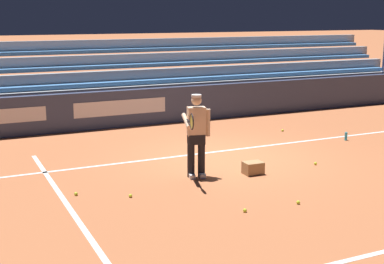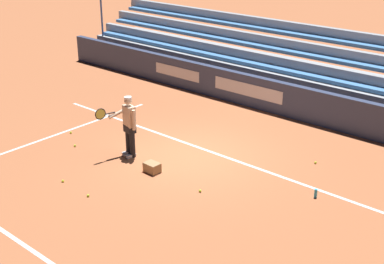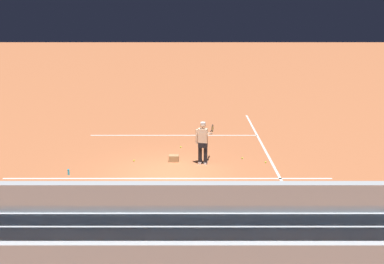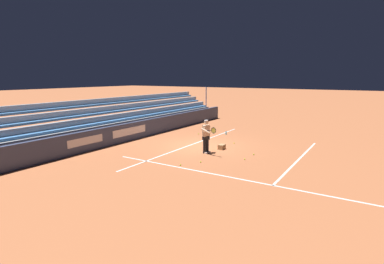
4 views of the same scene
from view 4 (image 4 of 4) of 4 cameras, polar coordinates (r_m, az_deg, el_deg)
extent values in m
plane|color=#B7663D|center=(17.18, 1.52, -2.56)|extent=(160.00, 160.00, 0.00)
cube|color=white|center=(17.43, 0.10, -2.35)|extent=(12.00, 0.10, 0.01)
cube|color=white|center=(11.90, 8.17, -8.68)|extent=(0.10, 12.00, 0.01)
cube|color=white|center=(15.24, 19.71, -4.90)|extent=(8.22, 0.10, 0.01)
cube|color=#384260|center=(19.59, -9.53, 0.58)|extent=(21.07, 0.24, 1.10)
cube|color=silver|center=(18.61, -11.72, 0.15)|extent=(2.80, 0.01, 0.44)
cube|color=silver|center=(16.45, -19.58, -1.61)|extent=(2.20, 0.01, 0.40)
cube|color=#9EA3A8|center=(20.81, -13.25, 1.03)|extent=(20.02, 2.40, 1.10)
cube|color=#4C89CC|center=(20.16, -11.72, 2.60)|extent=(19.62, 0.40, 0.12)
cube|color=#9EA3A8|center=(20.34, -12.31, 3.06)|extent=(20.02, 0.24, 0.45)
cube|color=#4C89CC|center=(20.67, -13.38, 3.98)|extent=(19.62, 0.40, 0.12)
cube|color=#9EA3A8|center=(20.85, -13.94, 4.41)|extent=(20.02, 0.24, 0.45)
cube|color=#4C89CC|center=(21.20, -14.96, 5.29)|extent=(19.62, 0.40, 0.12)
cube|color=#9EA3A8|center=(21.39, -15.50, 5.70)|extent=(20.02, 0.24, 0.45)
cylinder|color=#4C70B2|center=(27.77, 2.70, 5.56)|extent=(0.08, 0.08, 2.95)
cylinder|color=black|center=(15.49, 2.94, -2.36)|extent=(0.15, 0.15, 0.88)
cylinder|color=black|center=(15.33, 2.38, -2.49)|extent=(0.15, 0.15, 0.88)
cube|color=white|center=(15.54, 3.09, -3.81)|extent=(0.17, 0.30, 0.09)
cube|color=white|center=(15.39, 2.53, -3.96)|extent=(0.17, 0.30, 0.09)
cube|color=black|center=(15.33, 2.67, -1.11)|extent=(0.38, 0.29, 0.20)
cube|color=beige|center=(15.26, 2.68, 0.25)|extent=(0.40, 0.29, 0.58)
sphere|color=beige|center=(15.19, 2.73, 1.84)|extent=(0.21, 0.21, 0.21)
cylinder|color=white|center=(15.17, 2.73, 2.17)|extent=(0.20, 0.20, 0.05)
cylinder|color=beige|center=(15.45, 3.30, 0.22)|extent=(0.09, 0.09, 0.56)
cylinder|color=beige|center=(14.94, 2.61, 0.22)|extent=(0.22, 0.59, 0.24)
cylinder|color=black|center=(14.78, 3.30, 0.29)|extent=(0.10, 0.30, 0.03)
torus|color=black|center=(14.59, 4.12, 0.30)|extent=(0.10, 0.31, 0.31)
cylinder|color=#D6D14C|center=(14.59, 4.12, 0.30)|extent=(0.07, 0.26, 0.27)
cube|color=#A87F51|center=(16.33, 5.69, -2.83)|extent=(0.41, 0.31, 0.26)
sphere|color=#CCE533|center=(13.37, -2.22, -6.27)|extent=(0.07, 0.07, 0.07)
sphere|color=#CCE533|center=(20.40, 1.26, -0.36)|extent=(0.07, 0.07, 0.07)
sphere|color=#CCE533|center=(13.81, 1.66, -5.71)|extent=(0.07, 0.07, 0.07)
sphere|color=#CCE533|center=(17.79, 8.01, -2.09)|extent=(0.07, 0.07, 0.07)
sphere|color=#CCE533|center=(15.42, 11.69, -4.19)|extent=(0.07, 0.07, 0.07)
sphere|color=#CCE533|center=(14.48, 10.01, -5.09)|extent=(0.07, 0.07, 0.07)
cylinder|color=#33B2E5|center=(20.41, 6.50, -0.20)|extent=(0.07, 0.07, 0.22)
camera|label=1|loc=(8.85, 46.58, 3.21)|focal=50.00mm
camera|label=2|loc=(23.35, 37.25, 14.38)|focal=50.00mm
camera|label=3|loc=(27.89, -29.73, 13.15)|focal=42.00mm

